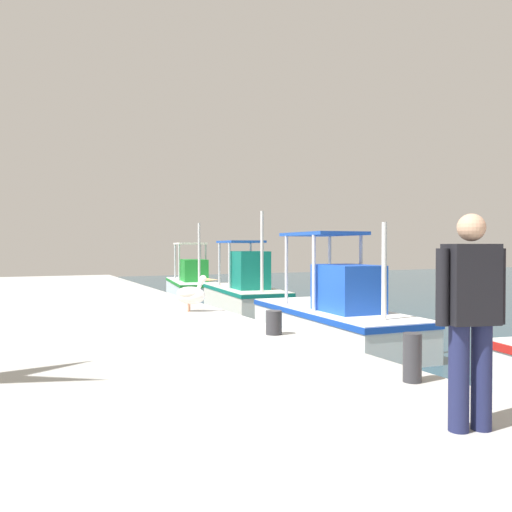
% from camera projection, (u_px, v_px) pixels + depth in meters
% --- Properties ---
extents(fishing_boat_nearest, '(5.65, 2.58, 3.23)m').
position_uv_depth(fishing_boat_nearest, '(192.00, 284.00, 23.51)').
color(fishing_boat_nearest, white).
rests_on(fishing_boat_nearest, ground).
extents(fishing_boat_second, '(5.16, 2.28, 3.39)m').
position_uv_depth(fishing_boat_second, '(245.00, 292.00, 18.19)').
color(fishing_boat_second, silver).
rests_on(fishing_boat_second, ground).
extents(fishing_boat_third, '(5.47, 2.08, 2.74)m').
position_uv_depth(fishing_boat_third, '(334.00, 317.00, 11.97)').
color(fishing_boat_third, white).
rests_on(fishing_boat_third, ground).
extents(pelican, '(0.66, 0.93, 0.82)m').
position_uv_depth(pelican, '(191.00, 294.00, 11.69)').
color(pelican, tan).
rests_on(pelican, quay_pier).
extents(fisherman_standing, '(0.33, 0.58, 1.73)m').
position_uv_depth(fisherman_standing, '(471.00, 312.00, 4.14)').
color(fisherman_standing, '#1E234C').
rests_on(fisherman_standing, quay_pier).
extents(mooring_bollard_nearest, '(0.27, 0.27, 0.40)m').
position_uv_depth(mooring_bollard_nearest, '(274.00, 323.00, 8.66)').
color(mooring_bollard_nearest, '#333338').
rests_on(mooring_bollard_nearest, quay_pier).
extents(mooring_bollard_second, '(0.20, 0.20, 0.53)m').
position_uv_depth(mooring_bollard_second, '(412.00, 358.00, 5.63)').
color(mooring_bollard_second, '#333338').
rests_on(mooring_bollard_second, quay_pier).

